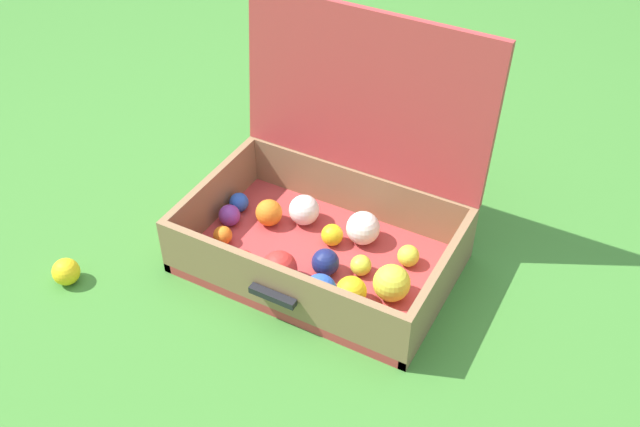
{
  "coord_description": "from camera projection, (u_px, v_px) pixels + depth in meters",
  "views": [
    {
      "loc": [
        0.69,
        -1.05,
        1.23
      ],
      "look_at": [
        0.08,
        0.07,
        0.16
      ],
      "focal_mm": 41.57,
      "sensor_mm": 36.0,
      "label": 1
    }
  ],
  "objects": [
    {
      "name": "stray_ball_on_grass",
      "position": [
        66.0,
        272.0,
        1.7
      ],
      "size": [
        0.06,
        0.06,
        0.06
      ],
      "primitive_type": "sphere",
      "color": "yellow",
      "rests_on": "ground"
    },
    {
      "name": "open_suitcase",
      "position": [
        331.0,
        214.0,
        1.72
      ],
      "size": [
        0.62,
        0.47,
        0.55
      ],
      "color": "#B23838",
      "rests_on": "ground"
    },
    {
      "name": "ground_plane",
      "position": [
        277.0,
        271.0,
        1.75
      ],
      "size": [
        16.0,
        16.0,
        0.0
      ],
      "primitive_type": "plane",
      "color": "#3D7A2D"
    }
  ]
}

